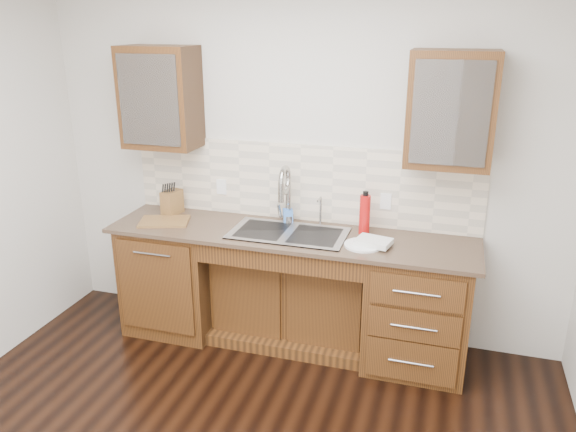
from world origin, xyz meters
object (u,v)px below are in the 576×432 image
(water_bottle, at_px, (365,215))
(knife_block, at_px, (172,202))
(cutting_board, at_px, (164,221))
(soap_bottle, at_px, (288,213))
(plate, at_px, (363,245))

(water_bottle, relative_size, knife_block, 1.52)
(knife_block, distance_m, cutting_board, 0.23)
(water_bottle, xyz_separation_m, knife_block, (-1.54, 0.00, -0.05))
(soap_bottle, relative_size, water_bottle, 0.55)
(knife_block, bearing_deg, soap_bottle, 13.84)
(cutting_board, bearing_deg, plate, -1.30)
(water_bottle, distance_m, plate, 0.28)
(plate, xyz_separation_m, knife_block, (-1.57, 0.24, 0.09))
(plate, bearing_deg, cutting_board, 178.70)
(plate, relative_size, knife_block, 1.38)
(soap_bottle, bearing_deg, knife_block, 158.92)
(plate, xyz_separation_m, cutting_board, (-1.54, 0.03, 0.00))
(knife_block, xyz_separation_m, cutting_board, (0.04, -0.21, -0.09))
(water_bottle, xyz_separation_m, plate, (0.03, -0.24, -0.14))
(water_bottle, distance_m, knife_block, 1.54)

